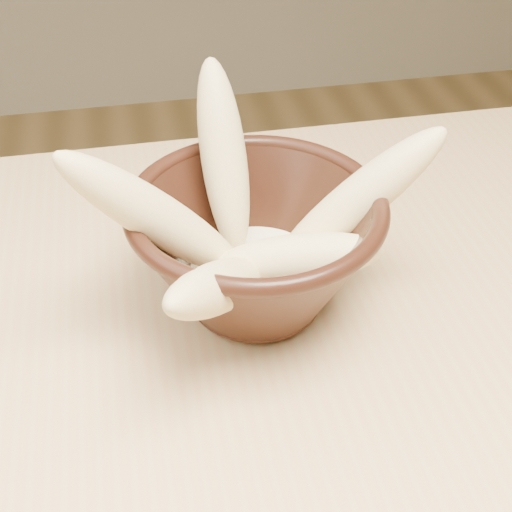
# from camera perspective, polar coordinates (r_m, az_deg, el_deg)

# --- Properties ---
(bowl) EXTENTS (0.19, 0.19, 0.10)m
(bowl) POSITION_cam_1_polar(r_m,az_deg,el_deg) (0.52, 0.00, 0.75)
(bowl) COLOR black
(bowl) RESTS_ON table
(milk_puddle) EXTENTS (0.10, 0.10, 0.01)m
(milk_puddle) POSITION_cam_1_polar(r_m,az_deg,el_deg) (0.53, 0.00, -1.36)
(milk_puddle) COLOR #FFF6CD
(milk_puddle) RESTS_ON bowl
(banana_upright) EXTENTS (0.04, 0.10, 0.15)m
(banana_upright) POSITION_cam_1_polar(r_m,az_deg,el_deg) (0.54, -2.60, 7.88)
(banana_upright) COLOR #CFB67A
(banana_upright) RESTS_ON bowl
(banana_left) EXTENTS (0.14, 0.05, 0.15)m
(banana_left) POSITION_cam_1_polar(r_m,az_deg,el_deg) (0.48, -7.90, 3.02)
(banana_left) COLOR #CFB67A
(banana_left) RESTS_ON bowl
(banana_right) EXTENTS (0.14, 0.04, 0.13)m
(banana_right) POSITION_cam_1_polar(r_m,az_deg,el_deg) (0.52, 8.10, 4.39)
(banana_right) COLOR #CFB67A
(banana_right) RESTS_ON bowl
(banana_across) EXTENTS (0.13, 0.06, 0.05)m
(banana_across) POSITION_cam_1_polar(r_m,az_deg,el_deg) (0.50, 3.38, -0.14)
(banana_across) COLOR #CFB67A
(banana_across) RESTS_ON bowl
(banana_front) EXTENTS (0.11, 0.14, 0.10)m
(banana_front) POSITION_cam_1_polar(r_m,az_deg,el_deg) (0.46, -2.91, -2.46)
(banana_front) COLOR #CFB67A
(banana_front) RESTS_ON bowl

